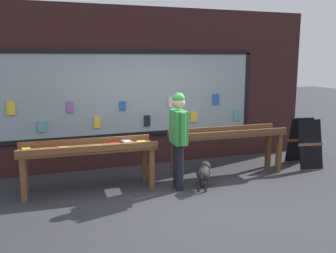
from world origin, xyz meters
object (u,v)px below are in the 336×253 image
object	(u,v)px
display_table_right	(227,138)
person_browsing	(178,133)
display_table_left	(88,152)
sandwich_board_sign	(305,142)
small_dog	(204,172)

from	to	relation	value
display_table_right	person_browsing	distance (m)	1.36
display_table_left	display_table_right	xyz separation A→B (m)	(2.75, -0.00, 0.04)
person_browsing	display_table_right	bearing A→B (deg)	-63.55
display_table_left	sandwich_board_sign	xyz separation A→B (m)	(4.62, -0.04, -0.17)
display_table_left	sandwich_board_sign	world-z (taller)	sandwich_board_sign
display_table_left	small_dog	world-z (taller)	display_table_left
display_table_left	display_table_right	world-z (taller)	display_table_right
display_table_left	display_table_right	bearing A→B (deg)	-0.07
display_table_left	person_browsing	bearing A→B (deg)	-17.78
display_table_left	sandwich_board_sign	size ratio (longest dim) A/B	2.30
person_browsing	sandwich_board_sign	size ratio (longest dim) A/B	1.68
display_table_left	display_table_right	distance (m)	2.75
display_table_right	display_table_left	bearing A→B (deg)	179.93
person_browsing	sandwich_board_sign	distance (m)	3.18
display_table_left	person_browsing	distance (m)	1.62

